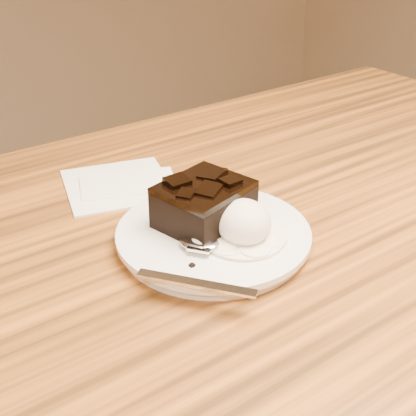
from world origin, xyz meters
TOP-DOWN VIEW (x-y plane):
  - plate at (-0.09, 0.03)m, footprint 0.21×0.21m
  - brownie at (-0.09, 0.05)m, footprint 0.11×0.10m
  - ice_cream_scoop at (-0.07, -0.00)m, footprint 0.06×0.06m
  - melt_puddle at (-0.07, -0.00)m, footprint 0.09×0.09m
  - spoon at (-0.12, 0.01)m, footprint 0.13×0.15m
  - napkin at (-0.11, 0.21)m, footprint 0.16×0.16m
  - crumb_a at (-0.04, 0.04)m, footprint 0.01×0.01m
  - crumb_b at (-0.14, -0.01)m, footprint 0.01×0.01m

SIDE VIEW (x-z plane):
  - napkin at x=-0.11m, z-range 0.75..0.76m
  - plate at x=-0.09m, z-range 0.75..0.77m
  - melt_puddle at x=-0.07m, z-range 0.77..0.77m
  - crumb_b at x=-0.14m, z-range 0.77..0.77m
  - crumb_a at x=-0.04m, z-range 0.77..0.77m
  - spoon at x=-0.12m, z-range 0.77..0.78m
  - ice_cream_scoop at x=-0.07m, z-range 0.76..0.81m
  - brownie at x=-0.09m, z-range 0.77..0.81m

